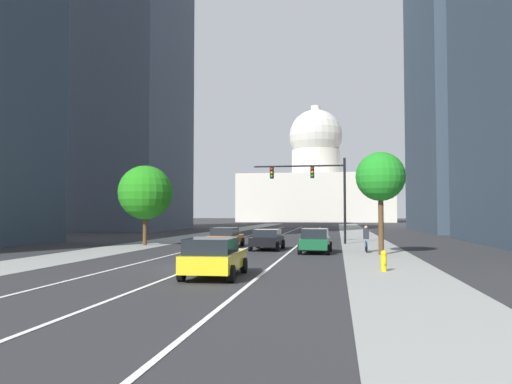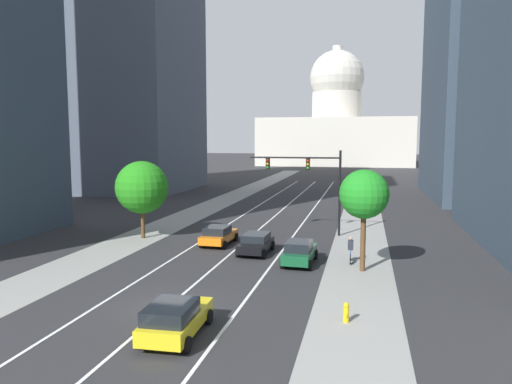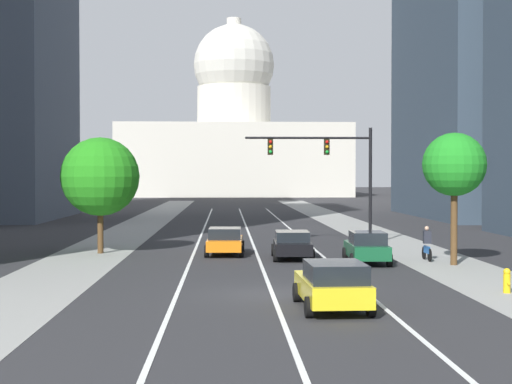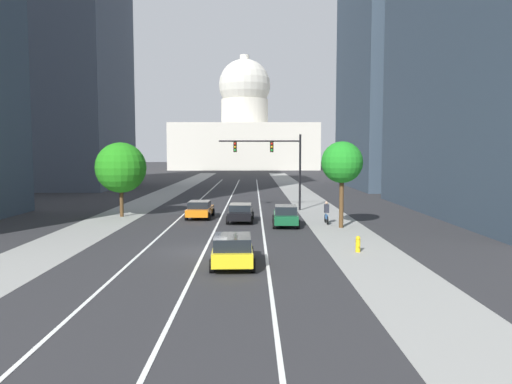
{
  "view_description": "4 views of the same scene",
  "coord_description": "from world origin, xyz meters",
  "views": [
    {
      "loc": [
        6.49,
        -22.0,
        2.5
      ],
      "look_at": [
        -0.06,
        17.57,
        4.27
      ],
      "focal_mm": 34.45,
      "sensor_mm": 36.0,
      "label": 1
    },
    {
      "loc": [
        9.11,
        -20.95,
        8.09
      ],
      "look_at": [
        -1.22,
        24.54,
        2.91
      ],
      "focal_mm": 33.76,
      "sensor_mm": 36.0,
      "label": 2
    },
    {
      "loc": [
        -1.65,
        -27.5,
        4.27
      ],
      "look_at": [
        0.53,
        28.79,
        3.02
      ],
      "focal_mm": 54.41,
      "sensor_mm": 36.0,
      "label": 3
    },
    {
      "loc": [
        2.7,
        -26.36,
        5.49
      ],
      "look_at": [
        2.95,
        15.24,
        2.06
      ],
      "focal_mm": 34.14,
      "sensor_mm": 36.0,
      "label": 4
    }
  ],
  "objects": [
    {
      "name": "ground_plane",
      "position": [
        0.0,
        40.0,
        0.0
      ],
      "size": [
        400.0,
        400.0,
        0.0
      ],
      "primitive_type": "plane",
      "color": "#2B2B2D"
    },
    {
      "name": "sidewalk_left",
      "position": [
        -8.89,
        35.0,
        0.01
      ],
      "size": [
        4.15,
        130.0,
        0.01
      ],
      "primitive_type": "cube",
      "color": "gray",
      "rests_on": "ground"
    },
    {
      "name": "sidewalk_right",
      "position": [
        8.89,
        35.0,
        0.01
      ],
      "size": [
        4.15,
        130.0,
        0.01
      ],
      "primitive_type": "cube",
      "color": "gray",
      "rests_on": "ground"
    },
    {
      "name": "lane_stripe_left",
      "position": [
        -3.41,
        25.0,
        0.01
      ],
      "size": [
        0.16,
        90.0,
        0.01
      ],
      "primitive_type": "cube",
      "color": "white",
      "rests_on": "ground"
    },
    {
      "name": "lane_stripe_center",
      "position": [
        0.0,
        25.0,
        0.01
      ],
      "size": [
        0.16,
        90.0,
        0.01
      ],
      "primitive_type": "cube",
      "color": "white",
      "rests_on": "ground"
    },
    {
      "name": "lane_stripe_right",
      "position": [
        3.41,
        25.0,
        0.01
      ],
      "size": [
        0.16,
        90.0,
        0.01
      ],
      "primitive_type": "cube",
      "color": "white",
      "rests_on": "ground"
    },
    {
      "name": "office_tower_far_left",
      "position": [
        -28.71,
        49.1,
        24.16
      ],
      "size": [
        22.33,
        20.97,
        48.26
      ],
      "color": "#4C5666",
      "rests_on": "ground"
    },
    {
      "name": "office_tower_far_right",
      "position": [
        28.5,
        50.32,
        27.91
      ],
      "size": [
        21.91,
        27.03,
        55.76
      ],
      "color": "#334251",
      "rests_on": "ground"
    },
    {
      "name": "capitol_building",
      "position": [
        0.0,
        132.21,
        11.57
      ],
      "size": [
        45.61,
        28.55,
        36.41
      ],
      "color": "beige",
      "rests_on": "ground"
    },
    {
      "name": "car_yellow",
      "position": [
        1.71,
        -3.26,
        0.82
      ],
      "size": [
        2.21,
        4.37,
        1.56
      ],
      "rotation": [
        0.0,
        0.0,
        1.6
      ],
      "color": "yellow",
      "rests_on": "ground"
    },
    {
      "name": "car_black",
      "position": [
        1.7,
        11.65,
        0.75
      ],
      "size": [
        2.12,
        4.17,
        1.41
      ],
      "rotation": [
        0.0,
        0.0,
        1.54
      ],
      "color": "black",
      "rests_on": "ground"
    },
    {
      "name": "car_orange",
      "position": [
        -1.71,
        13.74,
        0.76
      ],
      "size": [
        2.15,
        4.33,
        1.46
      ],
      "rotation": [
        0.0,
        0.0,
        1.54
      ],
      "color": "orange",
      "rests_on": "ground"
    },
    {
      "name": "car_green",
      "position": [
        5.11,
        9.4,
        0.8
      ],
      "size": [
        2.03,
        4.24,
        1.56
      ],
      "rotation": [
        0.0,
        0.0,
        1.54
      ],
      "color": "#14512D",
      "rests_on": "ground"
    },
    {
      "name": "traffic_signal_mast",
      "position": [
        4.78,
        19.23,
        5.04
      ],
      "size": [
        7.71,
        0.39,
        7.13
      ],
      "color": "black",
      "rests_on": "ground"
    },
    {
      "name": "fire_hydrant",
      "position": [
        8.46,
        -0.07,
        0.46
      ],
      "size": [
        0.26,
        0.35,
        0.91
      ],
      "color": "yellow",
      "rests_on": "ground"
    },
    {
      "name": "cyclist",
      "position": [
        8.32,
        10.53,
        0.85
      ],
      "size": [
        0.36,
        1.7,
        1.72
      ],
      "rotation": [
        0.0,
        0.0,
        1.58
      ],
      "color": "black",
      "rests_on": "ground"
    },
    {
      "name": "street_tree_mid_left",
      "position": [
        -8.47,
        14.74,
        4.16
      ],
      "size": [
        4.26,
        4.26,
        6.31
      ],
      "color": "#51381E",
      "rests_on": "ground"
    },
    {
      "name": "street_tree_near_right",
      "position": [
        9.1,
        8.61,
        4.72
      ],
      "size": [
        3.0,
        3.0,
        6.26
      ],
      "color": "#51381E",
      "rests_on": "ground"
    }
  ]
}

